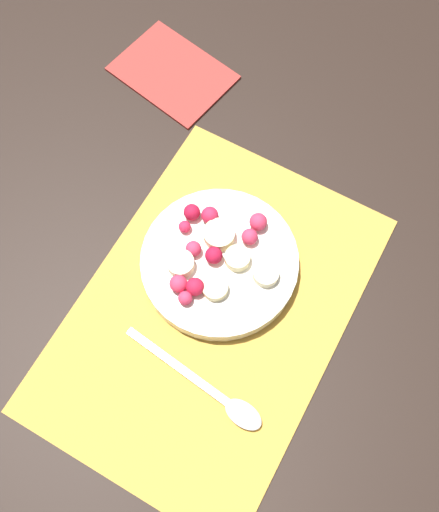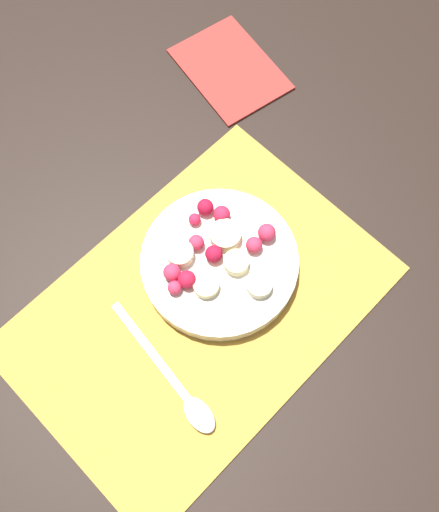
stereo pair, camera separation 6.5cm
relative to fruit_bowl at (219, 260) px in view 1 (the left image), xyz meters
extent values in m
plane|color=black|center=(0.05, 0.02, -0.02)|extent=(3.00, 3.00, 0.00)
cube|color=gold|center=(0.05, 0.02, -0.02)|extent=(0.42, 0.29, 0.01)
cylinder|color=silver|center=(0.00, 0.00, -0.01)|extent=(0.19, 0.19, 0.02)
torus|color=silver|center=(0.00, 0.00, 0.00)|extent=(0.19, 0.19, 0.01)
cylinder|color=white|center=(0.00, 0.00, 0.01)|extent=(0.17, 0.17, 0.00)
cylinder|color=beige|center=(-0.01, 0.02, 0.01)|extent=(0.03, 0.03, 0.01)
cylinder|color=beige|center=(0.04, 0.01, 0.01)|extent=(0.04, 0.04, 0.01)
cylinder|color=beige|center=(-0.02, -0.01, 0.02)|extent=(0.05, 0.05, 0.01)
cylinder|color=#F4EAB7|center=(0.03, -0.03, 0.02)|extent=(0.04, 0.04, 0.01)
cylinder|color=#F4EAB7|center=(-0.01, 0.06, 0.01)|extent=(0.03, 0.03, 0.01)
sphere|color=#DB3356|center=(0.01, -0.03, 0.02)|extent=(0.02, 0.02, 0.02)
sphere|color=#DB3356|center=(0.05, -0.02, 0.02)|extent=(0.02, 0.02, 0.02)
sphere|color=#B21433|center=(0.00, 0.00, 0.02)|extent=(0.02, 0.02, 0.02)
sphere|color=#DB3356|center=(-0.04, 0.02, 0.02)|extent=(0.02, 0.02, 0.02)
sphere|color=#DB3356|center=(-0.06, 0.02, 0.02)|extent=(0.02, 0.02, 0.02)
sphere|color=#D12347|center=(-0.01, -0.05, 0.02)|extent=(0.01, 0.01, 0.01)
sphere|color=#DB3356|center=(0.06, -0.01, 0.02)|extent=(0.02, 0.02, 0.02)
sphere|color=red|center=(0.05, 0.00, 0.02)|extent=(0.02, 0.02, 0.02)
sphere|color=#D12347|center=(-0.04, -0.03, 0.02)|extent=(0.02, 0.02, 0.02)
sphere|color=#B21433|center=(-0.03, -0.05, 0.02)|extent=(0.02, 0.02, 0.02)
cube|color=silver|center=(0.13, 0.02, -0.01)|extent=(0.03, 0.14, 0.00)
ellipsoid|color=silver|center=(0.14, 0.11, -0.01)|extent=(0.03, 0.05, 0.01)
cube|color=#A3332D|center=(-0.22, -0.20, -0.02)|extent=(0.14, 0.17, 0.01)
camera|label=1|loc=(0.21, 0.12, 0.62)|focal=40.00mm
camera|label=2|loc=(0.17, 0.17, 0.62)|focal=40.00mm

